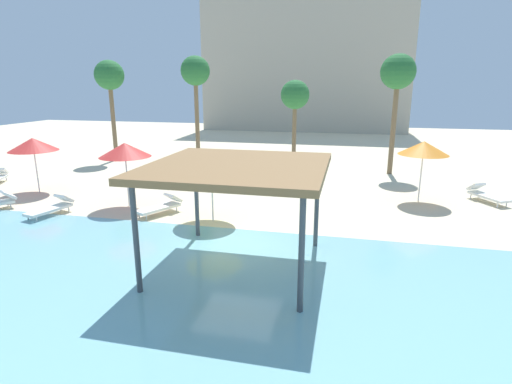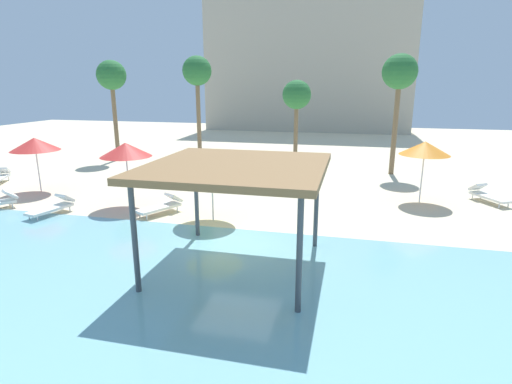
{
  "view_description": "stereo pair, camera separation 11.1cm",
  "coord_description": "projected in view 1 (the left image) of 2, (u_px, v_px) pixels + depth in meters",
  "views": [
    {
      "loc": [
        3.25,
        -11.49,
        4.98
      ],
      "look_at": [
        0.12,
        2.0,
        1.3
      ],
      "focal_mm": 28.35,
      "sensor_mm": 36.0,
      "label": 1
    },
    {
      "loc": [
        3.36,
        -11.46,
        4.98
      ],
      "look_at": [
        0.12,
        2.0,
        1.3
      ],
      "focal_mm": 28.35,
      "sensor_mm": 36.0,
      "label": 2
    }
  ],
  "objects": [
    {
      "name": "lounge_chair_3",
      "position": [
        486.0,
        194.0,
        17.73
      ],
      "size": [
        1.46,
        1.95,
        0.74
      ],
      "rotation": [
        0.0,
        0.0,
        -1.05
      ],
      "color": "white",
      "rests_on": "ground"
    },
    {
      "name": "palm_tree_1",
      "position": [
        398.0,
        75.0,
        21.99
      ],
      "size": [
        1.9,
        1.9,
        6.63
      ],
      "color": "brown",
      "rests_on": "ground"
    },
    {
      "name": "lagoon_water",
      "position": [
        166.0,
        348.0,
        7.86
      ],
      "size": [
        44.0,
        13.5,
        0.04
      ],
      "primitive_type": "cube",
      "color": "#7AB7C1",
      "rests_on": "ground"
    },
    {
      "name": "palm_tree_0",
      "position": [
        109.0,
        78.0,
        26.29
      ],
      "size": [
        1.9,
        1.9,
        6.55
      ],
      "color": "brown",
      "rests_on": "ground"
    },
    {
      "name": "beach_umbrella_red_1",
      "position": [
        33.0,
        144.0,
        18.86
      ],
      "size": [
        2.21,
        2.21,
        2.59
      ],
      "color": "silver",
      "rests_on": "ground"
    },
    {
      "name": "shade_pavilion",
      "position": [
        238.0,
        170.0,
        10.7
      ],
      "size": [
        4.66,
        4.66,
        2.96
      ],
      "color": "#42474C",
      "rests_on": "ground"
    },
    {
      "name": "palm_tree_2",
      "position": [
        295.0,
        96.0,
        26.67
      ],
      "size": [
        1.9,
        1.9,
        5.3
      ],
      "color": "brown",
      "rests_on": "ground"
    },
    {
      "name": "lounge_chair_1",
      "position": [
        52.0,
        207.0,
        15.88
      ],
      "size": [
        1.0,
        1.98,
        0.74
      ],
      "rotation": [
        0.0,
        0.0,
        -1.79
      ],
      "color": "white",
      "rests_on": "ground"
    },
    {
      "name": "palm_tree_3",
      "position": [
        195.0,
        74.0,
        26.24
      ],
      "size": [
        1.9,
        1.9,
        6.82
      ],
      "color": "brown",
      "rests_on": "ground"
    },
    {
      "name": "beach_umbrella_red_4",
      "position": [
        125.0,
        150.0,
        16.56
      ],
      "size": [
        2.1,
        2.1,
        2.69
      ],
      "color": "silver",
      "rests_on": "ground"
    },
    {
      "name": "beach_umbrella_orange_3",
      "position": [
        424.0,
        148.0,
        17.23
      ],
      "size": [
        2.1,
        2.1,
        2.66
      ],
      "color": "silver",
      "rests_on": "ground"
    },
    {
      "name": "ground_plane",
      "position": [
        238.0,
        247.0,
        12.81
      ],
      "size": [
        80.0,
        80.0,
        0.0
      ],
      "primitive_type": "plane",
      "color": "beige"
    },
    {
      "name": "hotel_block_0",
      "position": [
        307.0,
        54.0,
        45.73
      ],
      "size": [
        22.19,
        8.69,
        16.63
      ],
      "primitive_type": "cube",
      "color": "#B2A893",
      "rests_on": "ground"
    },
    {
      "name": "lounge_chair_2",
      "position": [
        162.0,
        206.0,
        16.05
      ],
      "size": [
        1.43,
        1.95,
        0.74
      ],
      "rotation": [
        0.0,
        0.0,
        -2.07
      ],
      "color": "white",
      "rests_on": "ground"
    },
    {
      "name": "beach_umbrella_yellow_0",
      "position": [
        211.0,
        161.0,
        14.8
      ],
      "size": [
        2.22,
        2.22,
        2.58
      ],
      "color": "silver",
      "rests_on": "ground"
    }
  ]
}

